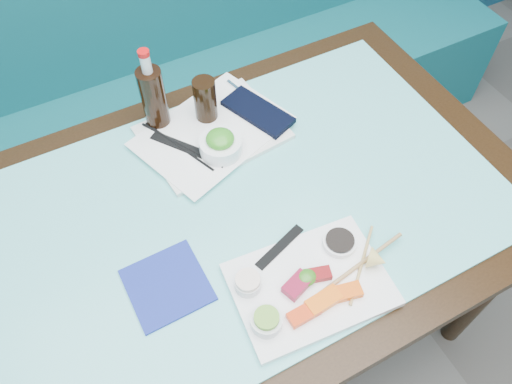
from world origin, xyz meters
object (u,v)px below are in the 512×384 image
booth_bench (147,102)px  blue_napkin (167,285)px  sashimi_plate (310,285)px  cola_bottle_body (154,100)px  serving_tray (213,133)px  seaweed_bowl (221,146)px  cola_glass (205,100)px  dining_table (244,225)px

booth_bench → blue_napkin: size_ratio=18.39×
sashimi_plate → cola_bottle_body: bearing=105.6°
booth_bench → cola_bottle_body: (-0.08, -0.50, 0.47)m
sashimi_plate → serving_tray: sashimi_plate is taller
booth_bench → seaweed_bowl: 0.79m
serving_tray → cola_glass: bearing=74.2°
sashimi_plate → blue_napkin: bearing=156.9°
sashimi_plate → blue_napkin: 0.30m
seaweed_bowl → cola_bottle_body: cola_bottle_body is taller
booth_bench → sashimi_plate: (0.03, -1.09, 0.39)m
dining_table → serving_tray: serving_tray is taller
cola_bottle_body → serving_tray: bearing=-41.8°
booth_bench → dining_table: (0.00, -0.84, 0.29)m
serving_tray → seaweed_bowl: bearing=-103.1°
serving_tray → blue_napkin: (-0.27, -0.35, -0.00)m
blue_napkin → dining_table: bearing=24.8°
booth_bench → serving_tray: (0.03, -0.60, 0.39)m
cola_glass → booth_bench: bearing=94.2°
booth_bench → blue_napkin: booth_bench is taller
cola_bottle_body → blue_napkin: (-0.16, -0.45, -0.09)m
booth_bench → serving_tray: size_ratio=8.58×
booth_bench → dining_table: size_ratio=2.14×
cola_glass → blue_napkin: 0.50m
booth_bench → sashimi_plate: 1.16m
cola_glass → dining_table: bearing=-97.8°
dining_table → serving_tray: 0.26m
serving_tray → blue_napkin: bearing=-133.1°
seaweed_bowl → cola_bottle_body: bearing=120.1°
booth_bench → seaweed_bowl: booth_bench is taller
cola_bottle_body → cola_glass: bearing=-20.1°
dining_table → cola_glass: cola_glass is taller
serving_tray → cola_bottle_body: cola_bottle_body is taller
dining_table → sashimi_plate: 0.27m
sashimi_plate → cola_glass: bearing=93.9°
dining_table → blue_napkin: size_ratio=8.58×
cola_glass → sashimi_plate: bearing=-91.1°
booth_bench → serving_tray: bearing=-87.1°
cola_glass → cola_bottle_body: 0.13m
serving_tray → cola_bottle_body: (-0.11, 0.10, 0.08)m
serving_tray → blue_napkin: size_ratio=2.14×
seaweed_bowl → cola_glass: (0.02, 0.13, 0.04)m
seaweed_bowl → blue_napkin: bearing=-133.4°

